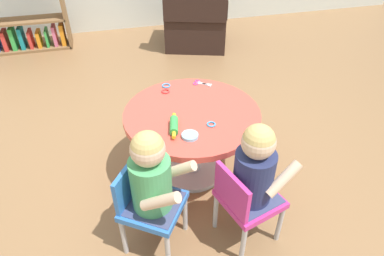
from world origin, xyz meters
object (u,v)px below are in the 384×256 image
(rolling_pin, at_px, (174,125))
(child_chair_right, at_px, (245,200))
(bookshelf_low, at_px, (27,26))
(seated_child_right, at_px, (255,167))
(craft_scissors, at_px, (200,83))
(craft_table, at_px, (192,128))
(seated_child_left, at_px, (151,175))
(armchair_dark, at_px, (196,20))
(child_chair_left, at_px, (148,203))

(rolling_pin, bearing_deg, child_chair_right, -57.99)
(bookshelf_low, bearing_deg, child_chair_right, -64.96)
(seated_child_right, distance_m, craft_scissors, 0.93)
(seated_child_right, height_order, bookshelf_low, seated_child_right)
(craft_table, height_order, child_chair_right, child_chair_right)
(seated_child_left, relative_size, bookshelf_low, 0.55)
(child_chair_right, height_order, bookshelf_low, bookshelf_low)
(bookshelf_low, relative_size, rolling_pin, 4.06)
(rolling_pin, bearing_deg, craft_scissors, 58.40)
(seated_child_left, bearing_deg, craft_table, 56.21)
(craft_table, relative_size, armchair_dark, 0.97)
(seated_child_left, distance_m, rolling_pin, 0.42)
(armchair_dark, bearing_deg, rolling_pin, -108.48)
(seated_child_left, xyz_separation_m, armchair_dark, (0.96, 2.66, -0.22))
(armchair_dark, xyz_separation_m, craft_scissors, (-0.47, -1.81, 0.20))
(seated_child_left, xyz_separation_m, craft_scissors, (0.49, 0.85, -0.02))
(bookshelf_low, bearing_deg, seated_child_right, -64.31)
(child_chair_right, distance_m, bookshelf_low, 3.48)
(armchair_dark, bearing_deg, bookshelf_low, 168.41)
(rolling_pin, distance_m, craft_scissors, 0.56)
(seated_child_left, xyz_separation_m, bookshelf_low, (-0.99, 3.06, -0.25))
(seated_child_right, xyz_separation_m, craft_scissors, (-0.03, 0.93, -0.02))
(seated_child_left, relative_size, seated_child_right, 1.00)
(child_chair_right, bearing_deg, rolling_pin, 122.01)
(seated_child_left, relative_size, child_chair_right, 0.95)
(seated_child_right, xyz_separation_m, bookshelf_low, (-1.51, 3.14, -0.25))
(rolling_pin, bearing_deg, child_chair_left, -123.36)
(bookshelf_low, bearing_deg, child_chair_left, -72.52)
(craft_table, distance_m, craft_scissors, 0.39)
(craft_table, bearing_deg, child_chair_left, -127.49)
(craft_table, bearing_deg, seated_child_left, -123.79)
(child_chair_left, distance_m, seated_child_right, 0.61)
(rolling_pin, height_order, craft_scissors, rolling_pin)
(rolling_pin, relative_size, craft_scissors, 1.66)
(seated_child_left, xyz_separation_m, child_chair_right, (0.48, -0.09, -0.23))
(child_chair_right, bearing_deg, bookshelf_low, 115.04)
(seated_child_left, height_order, armchair_dark, armchair_dark)
(craft_table, xyz_separation_m, armchair_dark, (0.62, 2.15, -0.08))
(child_chair_left, height_order, child_chair_right, same)
(child_chair_left, distance_m, seated_child_left, 0.23)
(seated_child_right, bearing_deg, craft_table, 106.68)
(seated_child_right, bearing_deg, armchair_dark, 80.85)
(seated_child_right, bearing_deg, child_chair_left, 169.68)
(child_chair_left, relative_size, bookshelf_low, 0.58)
(craft_table, height_order, child_chair_left, child_chair_left)
(craft_table, relative_size, seated_child_left, 1.71)
(craft_scissors, bearing_deg, bookshelf_low, 123.79)
(child_chair_right, xyz_separation_m, craft_scissors, (0.01, 0.94, 0.21))
(craft_table, bearing_deg, bookshelf_low, 117.61)
(bookshelf_low, bearing_deg, craft_table, -62.39)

